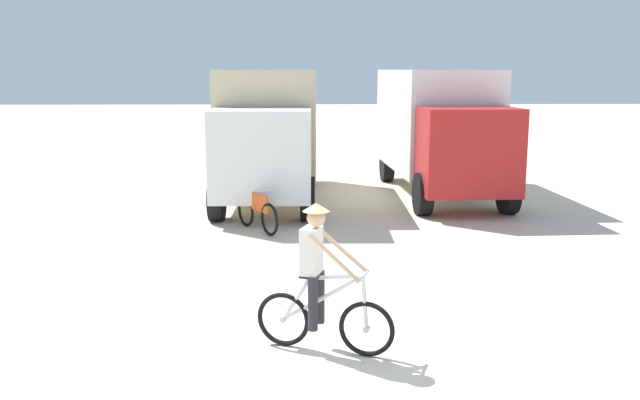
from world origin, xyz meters
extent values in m
plane|color=beige|center=(0.00, 0.00, 0.00)|extent=(120.00, 120.00, 0.00)
cube|color=#CCB78E|center=(-1.03, 10.37, 2.00)|extent=(2.52, 5.25, 2.70)
cube|color=silver|center=(-1.11, 6.97, 1.50)|extent=(2.23, 1.55, 2.00)
cube|color=black|center=(-1.13, 6.27, 1.85)|extent=(2.03, 0.13, 0.80)
cylinder|color=black|center=(-0.09, 7.05, 0.50)|extent=(0.34, 1.01, 1.00)
cylinder|color=black|center=(-2.13, 7.09, 0.50)|extent=(0.34, 1.01, 1.00)
cylinder|color=black|center=(0.03, 12.03, 0.50)|extent=(0.34, 1.01, 1.00)
cylinder|color=black|center=(-2.01, 12.08, 0.50)|extent=(0.34, 1.01, 1.00)
cube|color=white|center=(3.47, 10.92, 2.00)|extent=(2.64, 5.31, 2.70)
cube|color=#B21E1E|center=(3.63, 7.52, 1.50)|extent=(2.27, 1.60, 2.00)
cube|color=black|center=(3.66, 6.82, 1.85)|extent=(2.03, 0.17, 0.80)
cylinder|color=black|center=(4.64, 7.67, 0.50)|extent=(0.37, 1.01, 1.00)
cylinder|color=black|center=(2.60, 7.57, 0.50)|extent=(0.37, 1.01, 1.00)
cylinder|color=black|center=(4.41, 12.65, 0.50)|extent=(0.37, 1.01, 1.00)
cylinder|color=black|center=(2.37, 12.56, 0.50)|extent=(0.37, 1.01, 1.00)
torus|color=black|center=(0.54, -0.44, 0.34)|extent=(0.66, 0.28, 0.68)
cylinder|color=silver|center=(0.54, -0.44, 0.34)|extent=(0.10, 0.10, 0.08)
torus|color=black|center=(-0.45, -0.09, 0.34)|extent=(0.66, 0.28, 0.68)
cylinder|color=silver|center=(-0.45, -0.09, 0.34)|extent=(0.10, 0.10, 0.08)
cylinder|color=silver|center=(0.02, -0.26, 0.66)|extent=(0.99, 0.39, 0.68)
cylinder|color=silver|center=(0.19, -0.32, 0.94)|extent=(0.64, 0.27, 0.13)
cylinder|color=silver|center=(-0.28, -0.15, 0.62)|extent=(0.38, 0.18, 0.59)
cylinder|color=silver|center=(0.52, -0.43, 0.66)|extent=(0.11, 0.08, 0.64)
cylinder|color=silver|center=(0.50, -0.42, 0.98)|extent=(0.21, 0.50, 0.04)
cube|color=black|center=(-0.12, -0.21, 0.93)|extent=(0.27, 0.19, 0.06)
cube|color=silver|center=(-0.10, -0.21, 1.24)|extent=(0.29, 0.37, 0.56)
sphere|color=tan|center=(-0.05, -0.23, 1.64)|extent=(0.22, 0.22, 0.22)
cone|color=tan|center=(-0.05, -0.23, 1.77)|extent=(0.32, 0.32, 0.10)
cylinder|color=#26262B|center=(0.00, -0.11, 0.63)|extent=(0.12, 0.12, 0.66)
cylinder|color=#26262B|center=(-0.09, -0.36, 0.63)|extent=(0.12, 0.12, 0.66)
cylinder|color=tan|center=(0.28, -0.16, 1.23)|extent=(0.62, 0.22, 0.53)
cylinder|color=tan|center=(0.16, -0.50, 1.23)|extent=(0.60, 0.29, 0.53)
torus|color=black|center=(-0.88, 5.63, 0.34)|extent=(0.41, 0.61, 0.68)
torus|color=black|center=(-1.44, 6.52, 0.34)|extent=(0.41, 0.61, 0.68)
cube|color=#E05119|center=(-1.16, 6.07, 0.62)|extent=(0.51, 0.78, 0.36)
cylinder|color=silver|center=(-0.91, 5.67, 0.95)|extent=(0.44, 0.29, 0.04)
camera|label=1|loc=(-0.21, -8.09, 3.35)|focal=38.55mm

